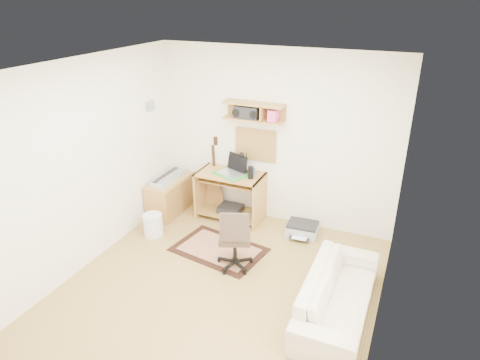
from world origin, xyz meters
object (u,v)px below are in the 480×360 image
at_px(desk, 230,196).
at_px(cabinet, 171,195).
at_px(printer, 302,229).
at_px(task_chair, 235,237).
at_px(sofa, 339,288).

relative_size(desk, cabinet, 1.11).
height_order(cabinet, printer, cabinet).
distance_m(task_chair, cabinet, 1.86).
bearing_deg(desk, cabinet, -169.83).
bearing_deg(cabinet, desk, 10.17).
bearing_deg(task_chair, desk, 94.99).
distance_m(task_chair, sofa, 1.44).
bearing_deg(desk, task_chair, -62.90).
xyz_separation_m(desk, printer, (1.18, -0.05, -0.29)).
bearing_deg(printer, task_chair, -121.31).
bearing_deg(sofa, task_chair, 75.94).
relative_size(cabinet, sofa, 0.53).
distance_m(desk, printer, 1.21).
bearing_deg(cabinet, sofa, -24.25).
distance_m(task_chair, printer, 1.31).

